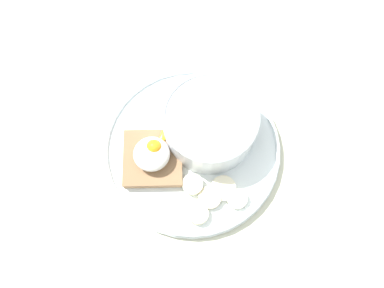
% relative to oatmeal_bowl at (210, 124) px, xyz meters
% --- Properties ---
extents(ground_plane, '(1.20, 1.20, 0.02)m').
position_rel_oatmeal_bowl_xyz_m(ground_plane, '(-0.02, -0.03, -0.05)').
color(ground_plane, beige).
rests_on(ground_plane, ground).
extents(plate, '(0.26, 0.26, 0.02)m').
position_rel_oatmeal_bowl_xyz_m(plate, '(-0.02, -0.03, -0.03)').
color(plate, white).
rests_on(plate, ground_plane).
extents(oatmeal_bowl, '(0.14, 0.14, 0.06)m').
position_rel_oatmeal_bowl_xyz_m(oatmeal_bowl, '(0.00, 0.00, 0.00)').
color(oatmeal_bowl, white).
rests_on(oatmeal_bowl, plate).
extents(toast_slice, '(0.10, 0.10, 0.02)m').
position_rel_oatmeal_bowl_xyz_m(toast_slice, '(-0.07, -0.06, -0.02)').
color(toast_slice, '#876445').
rests_on(toast_slice, plate).
extents(poached_egg, '(0.05, 0.08, 0.03)m').
position_rel_oatmeal_bowl_xyz_m(poached_egg, '(-0.07, -0.06, -0.00)').
color(poached_egg, white).
rests_on(poached_egg, toast_slice).
extents(banana_slice_front, '(0.04, 0.04, 0.01)m').
position_rel_oatmeal_bowl_xyz_m(banana_slice_front, '(0.02, -0.10, -0.03)').
color(banana_slice_front, beige).
rests_on(banana_slice_front, plate).
extents(banana_slice_left, '(0.04, 0.04, 0.01)m').
position_rel_oatmeal_bowl_xyz_m(banana_slice_left, '(0.06, -0.10, -0.03)').
color(banana_slice_left, '#F0EABE').
rests_on(banana_slice_left, plate).
extents(banana_slice_back, '(0.04, 0.04, 0.01)m').
position_rel_oatmeal_bowl_xyz_m(banana_slice_back, '(0.03, -0.08, -0.02)').
color(banana_slice_back, '#F0E5C3').
rests_on(banana_slice_back, plate).
extents(banana_slice_right, '(0.04, 0.04, 0.01)m').
position_rel_oatmeal_bowl_xyz_m(banana_slice_right, '(0.01, -0.13, -0.02)').
color(banana_slice_right, beige).
rests_on(banana_slice_right, plate).
extents(banana_slice_inner, '(0.03, 0.03, 0.02)m').
position_rel_oatmeal_bowl_xyz_m(banana_slice_inner, '(-0.01, -0.09, -0.02)').
color(banana_slice_inner, '#F4EDC1').
rests_on(banana_slice_inner, plate).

